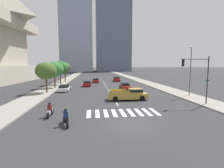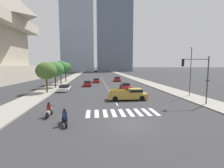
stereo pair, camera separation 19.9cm
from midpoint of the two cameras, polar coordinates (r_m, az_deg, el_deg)
The scene contains 22 objects.
ground_plane at distance 14.83m, azimuth 6.19°, elevation -13.68°, with size 800.00×800.00×0.00m, color #333335.
sidewalk_east at distance 46.50m, azimuth 13.24°, elevation 0.05°, with size 4.00×260.00×0.15m, color gray.
sidewalk_west at distance 44.87m, azimuth -18.05°, elevation -0.32°, with size 4.00×260.00×0.15m, color gray.
crosswalk_near at distance 18.29m, azimuth 3.69°, elevation -9.73°, with size 7.65×2.95×0.01m.
lane_divider_center at distance 45.70m, azimuth -2.27°, elevation 0.01°, with size 0.14×50.00×0.01m.
motorcycle_lead at distance 15.05m, azimuth -15.49°, elevation -11.24°, with size 0.95×2.12×1.49m.
motorcycle_trailing at distance 17.89m, azimuth -20.30°, elevation -8.57°, with size 0.70×2.06×1.49m.
pickup_truck at distance 24.82m, azimuth 6.15°, elevation -3.54°, with size 5.73×1.97×1.67m.
sedan_red_0 at distance 53.50m, azimuth 1.88°, elevation 1.63°, with size 2.05×4.79×1.38m.
sedan_white_1 at distance 34.27m, azimuth -15.75°, elevation -1.40°, with size 2.15×4.46×1.26m.
sedan_red_2 at distance 49.80m, azimuth -5.32°, elevation 1.20°, with size 1.85×4.69×1.29m.
sedan_red_3 at distance 36.08m, azimuth 4.79°, elevation -0.80°, with size 1.89×4.76×1.25m.
sedan_red_4 at distance 41.37m, azimuth -8.18°, elevation 0.12°, with size 1.86×4.37×1.30m.
traffic_signal_near at distance 23.75m, azimuth 27.60°, elevation 3.73°, with size 3.96×0.28×6.10m.
street_lamp_east at distance 30.02m, azimuth 25.46°, elevation 5.07°, with size 0.50×0.24×7.91m.
street_tree_nearest at distance 32.49m, azimuth -21.37°, elevation 4.21°, with size 3.69×3.69×5.52m.
street_tree_second at distance 39.08m, azimuth -18.76°, elevation 4.74°, with size 3.95×3.95×5.72m.
street_tree_third at distance 45.26m, azimuth -17.03°, elevation 5.35°, with size 4.06×4.06×6.06m.
street_tree_fourth at distance 52.78m, azimuth -15.45°, elevation 5.06°, with size 2.82×2.82×5.14m.
street_tree_fifth at distance 52.59m, azimuth -15.50°, elevation 5.54°, with size 3.39×3.39×5.81m.
office_tower_left_skyline at distance 154.99m, azimuth -11.61°, elevation 23.72°, with size 25.91×25.28×104.13m.
office_tower_center_skyline at distance 155.96m, azimuth 0.52°, elevation 22.78°, with size 28.66×27.96×99.18m.
Camera 2 is at (-2.92, -13.61, 5.08)m, focal length 26.79 mm.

